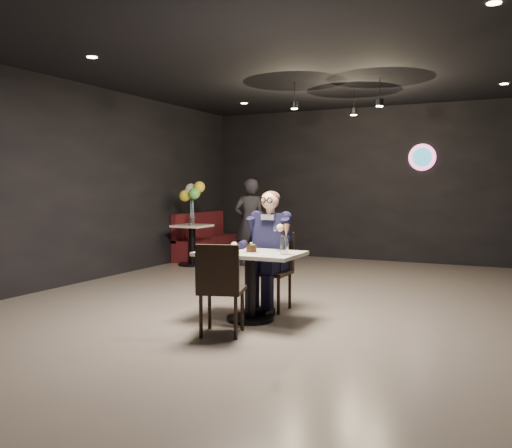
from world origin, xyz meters
The scene contains 17 objects.
floor centered at (0.00, 0.00, 0.00)m, with size 9.00×9.00×0.00m, color #6F645C.
wall_sign centered at (0.80, 4.47, 2.00)m, with size 0.50×0.06×0.50m, color pink, non-canonical shape.
pendant_lights centered at (0.00, 2.00, 2.88)m, with size 1.40×1.20×0.36m, color black.
main_table centered at (-0.16, -0.87, 0.38)m, with size 1.10×0.70×0.75m, color white.
chair_far centered at (-0.16, -0.32, 0.46)m, with size 0.42×0.46×0.92m, color black.
chair_near centered at (-0.16, -1.49, 0.46)m, with size 0.42×0.46×0.92m, color black.
seated_man centered at (-0.16, -0.32, 0.72)m, with size 0.60×0.80×1.44m, color black.
dessert_plate centered at (-0.12, -0.92, 0.76)m, with size 0.21×0.21×0.01m, color white.
cake_slice centered at (-0.11, -0.94, 0.80)m, with size 0.10×0.08×0.07m, color black.
mint_leaf centered at (-0.07, -0.99, 0.84)m, with size 0.06×0.04×0.01m, color #2B842C.
sundae_glass centered at (0.25, -0.90, 0.85)m, with size 0.08×0.08×0.19m, color silver.
wafer_cone centered at (0.29, -0.93, 1.00)m, with size 0.07×0.07×0.14m, color #B37649.
booth_bench centered at (-3.25, 3.36, 0.46)m, with size 0.46×1.85×0.92m, color #4A0F10.
side_table centered at (-2.95, 2.36, 0.37)m, with size 0.60×0.60×0.74m, color white.
balloon_vase centered at (-2.95, 2.36, 0.83)m, with size 0.11×0.11×0.16m, color silver.
balloon_bunch centered at (-2.95, 2.36, 1.22)m, with size 0.38×0.38×0.63m, color yellow.
passerby centered at (-1.99, 2.81, 0.80)m, with size 0.58×0.38×1.59m, color black.
Camera 1 is at (2.42, -6.08, 1.46)m, focal length 38.00 mm.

